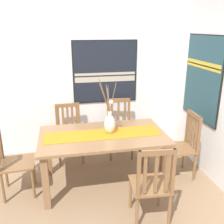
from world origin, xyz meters
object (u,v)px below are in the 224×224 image
object	(u,v)px
dining_table	(103,142)
chair_1	(183,144)
centerpiece_vase	(110,122)
chair_3	(151,184)
chair_4	(12,161)
chair_2	(69,131)
painting_on_back_wall	(105,72)
painting_on_side_wall	(203,78)
chair_0	(120,127)

from	to	relation	value
dining_table	chair_1	xyz separation A→B (m)	(1.17, -0.03, -0.14)
centerpiece_vase	chair_3	world-z (taller)	centerpiece_vase
chair_4	chair_2	bearing A→B (deg)	47.35
chair_4	painting_on_back_wall	bearing A→B (deg)	38.79
centerpiece_vase	painting_on_side_wall	xyz separation A→B (m)	(1.43, 0.24, 0.49)
chair_4	painting_on_side_wall	world-z (taller)	painting_on_side_wall
chair_0	painting_on_side_wall	size ratio (longest dim) A/B	0.77
centerpiece_vase	chair_3	size ratio (longest dim) A/B	0.76
chair_4	painting_on_back_wall	xyz separation A→B (m)	(1.42, 1.14, 0.90)
chair_1	chair_2	xyz separation A→B (m)	(-1.59, 0.85, -0.01)
chair_0	chair_4	xyz separation A→B (m)	(-1.60, -0.82, -0.00)
dining_table	painting_on_back_wall	size ratio (longest dim) A/B	1.54
chair_0	chair_3	distance (m)	1.66
painting_on_back_wall	painting_on_side_wall	bearing A→B (deg)	-34.07
chair_1	painting_on_side_wall	xyz separation A→B (m)	(0.36, 0.29, 0.89)
dining_table	chair_0	size ratio (longest dim) A/B	1.75
dining_table	chair_0	bearing A→B (deg)	62.77
centerpiece_vase	painting_on_back_wall	bearing A→B (deg)	82.87
dining_table	chair_4	distance (m)	1.20
dining_table	chair_4	world-z (taller)	chair_4
centerpiece_vase	chair_1	world-z (taller)	centerpiece_vase
chair_2	painting_on_side_wall	world-z (taller)	painting_on_side_wall
chair_0	painting_on_back_wall	world-z (taller)	painting_on_back_wall
dining_table	chair_4	size ratio (longest dim) A/B	1.80
chair_2	chair_3	bearing A→B (deg)	-63.90
centerpiece_vase	chair_0	xyz separation A→B (m)	(0.32, 0.79, -0.42)
chair_3	chair_4	bearing A→B (deg)	151.90
chair_1	dining_table	bearing A→B (deg)	178.63
chair_1	painting_on_back_wall	world-z (taller)	painting_on_back_wall
chair_4	painting_on_side_wall	distance (m)	2.87
chair_2	chair_4	world-z (taller)	chair_4
chair_1	chair_2	distance (m)	1.80
chair_0	painting_on_side_wall	world-z (taller)	painting_on_side_wall
chair_3	painting_on_side_wall	distance (m)	1.83
centerpiece_vase	chair_0	world-z (taller)	centerpiece_vase
dining_table	painting_on_back_wall	world-z (taller)	painting_on_back_wall
chair_4	chair_0	bearing A→B (deg)	27.05
chair_2	chair_1	bearing A→B (deg)	-27.96
chair_1	painting_on_side_wall	size ratio (longest dim) A/B	0.78
centerpiece_vase	chair_3	xyz separation A→B (m)	(0.29, -0.87, -0.42)
chair_4	centerpiece_vase	bearing A→B (deg)	1.13
chair_2	chair_3	distance (m)	1.85
chair_0	painting_on_back_wall	bearing A→B (deg)	119.75
chair_4	chair_3	bearing A→B (deg)	-28.10
chair_0	chair_2	world-z (taller)	chair_0
chair_2	painting_on_side_wall	distance (m)	2.22
chair_0	chair_1	distance (m)	1.13
chair_0	chair_2	size ratio (longest dim) A/B	1.04
chair_1	painting_on_side_wall	distance (m)	1.00
painting_on_back_wall	dining_table	bearing A→B (deg)	-101.67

